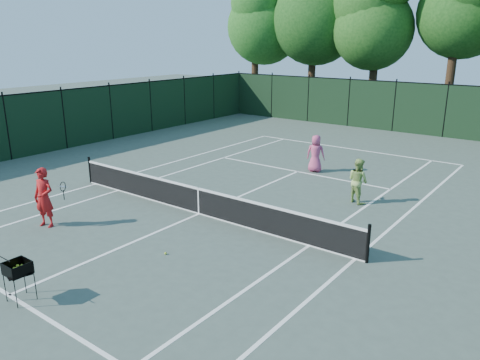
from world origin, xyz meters
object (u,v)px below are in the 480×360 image
Objects in this scene: loose_ball_midcourt at (166,253)px; player_pink at (316,153)px; ball_hopper at (18,268)px; player_green at (358,181)px; coach at (44,198)px.

player_pink is at bearing 94.27° from loose_ball_midcourt.
player_green is at bearing 87.36° from ball_hopper.
loose_ball_midcourt is (0.87, 3.53, -0.75)m from ball_hopper.
player_pink reaches higher than player_green.
ball_hopper is at bearing -54.68° from coach.
player_pink is 4.05m from player_green.
player_green reaches higher than ball_hopper.
player_pink is at bearing 103.69° from ball_hopper.
coach is at bearing 156.18° from ball_hopper.
player_green is (3.08, -2.64, -0.01)m from player_pink.
player_pink is (3.64, 10.46, -0.12)m from coach.
loose_ball_midcourt is (-2.35, -7.04, -0.76)m from player_green.
loose_ball_midcourt is at bearing 79.48° from player_pink.
player_green reaches higher than loose_ball_midcourt.
coach reaches higher than loose_ball_midcourt.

